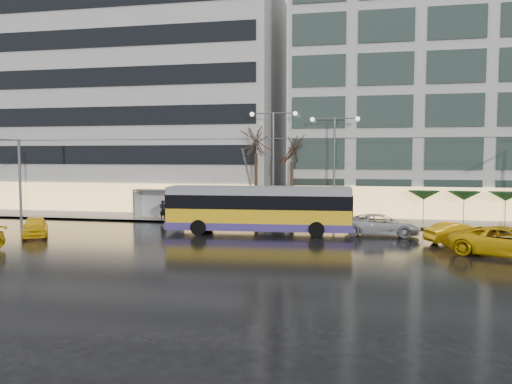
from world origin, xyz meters
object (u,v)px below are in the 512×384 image
(bus_shelter, at_px, (155,197))
(trolleybus, at_px, (259,211))
(street_lamp_near, at_px, (273,151))
(taxi_a, at_px, (35,226))

(bus_shelter, bearing_deg, trolleybus, -29.68)
(trolleybus, height_order, street_lamp_near, street_lamp_near)
(bus_shelter, bearing_deg, street_lamp_near, 0.63)
(trolleybus, bearing_deg, bus_shelter, 150.32)
(bus_shelter, relative_size, taxi_a, 1.05)
(trolleybus, xyz_separation_m, bus_shelter, (-10.34, 5.89, 0.32))
(trolleybus, distance_m, bus_shelter, 11.91)
(trolleybus, height_order, taxi_a, trolleybus)
(trolleybus, bearing_deg, street_lamp_near, 89.63)
(trolleybus, xyz_separation_m, street_lamp_near, (0.04, 6.01, 4.35))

